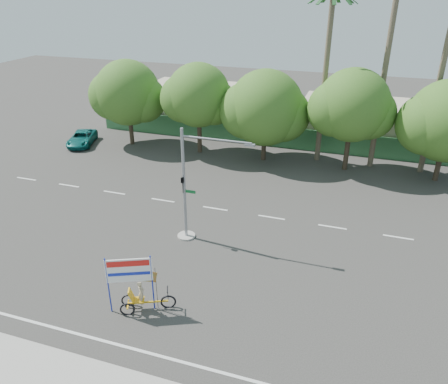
% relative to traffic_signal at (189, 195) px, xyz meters
% --- Properties ---
extents(ground, '(120.00, 120.00, 0.00)m').
position_rel_traffic_signal_xyz_m(ground, '(2.20, -3.98, -2.92)').
color(ground, '#33302D').
rests_on(ground, ground).
extents(fence, '(38.00, 0.08, 2.00)m').
position_rel_traffic_signal_xyz_m(fence, '(2.20, 17.52, -1.92)').
color(fence, '#336B3D').
rests_on(fence, ground).
extents(building_left, '(12.00, 8.00, 4.00)m').
position_rel_traffic_signal_xyz_m(building_left, '(-7.80, 22.02, -0.92)').
color(building_left, '#BEB197').
rests_on(building_left, ground).
extents(building_right, '(14.00, 8.00, 3.60)m').
position_rel_traffic_signal_xyz_m(building_right, '(10.20, 22.02, -1.12)').
color(building_right, '#BEB197').
rests_on(building_right, ground).
extents(tree_far_left, '(7.14, 6.00, 7.96)m').
position_rel_traffic_signal_xyz_m(tree_far_left, '(-11.85, 14.02, 1.84)').
color(tree_far_left, '#473828').
rests_on(tree_far_left, ground).
extents(tree_left, '(6.66, 5.60, 8.07)m').
position_rel_traffic_signal_xyz_m(tree_left, '(-4.85, 14.02, 2.14)').
color(tree_left, '#473828').
rests_on(tree_left, ground).
extents(tree_center, '(7.62, 6.40, 7.85)m').
position_rel_traffic_signal_xyz_m(tree_center, '(1.14, 14.02, 1.55)').
color(tree_center, '#473828').
rests_on(tree_center, ground).
extents(tree_right, '(6.90, 5.80, 8.36)m').
position_rel_traffic_signal_xyz_m(tree_right, '(8.15, 14.02, 2.32)').
color(tree_right, '#473828').
rests_on(tree_right, ground).
extents(tree_far_right, '(7.38, 6.20, 7.94)m').
position_rel_traffic_signal_xyz_m(tree_far_right, '(15.15, 14.02, 1.73)').
color(tree_far_right, '#473828').
rests_on(tree_far_right, ground).
extents(palm_tall, '(3.73, 3.79, 17.45)m').
position_rel_traffic_signal_xyz_m(palm_tall, '(10.20, 15.52, 7.55)').
color(palm_tall, '#70604C').
rests_on(palm_tall, ground).
extents(palm_mid, '(3.73, 3.79, 15.45)m').
position_rel_traffic_signal_xyz_m(palm_mid, '(14.20, 15.52, 6.48)').
color(palm_mid, '#70604C').
rests_on(palm_mid, ground).
extents(palm_short, '(3.73, 3.79, 14.45)m').
position_rel_traffic_signal_xyz_m(palm_short, '(5.70, 15.52, 5.94)').
color(palm_short, '#70604C').
rests_on(palm_short, ground).
extents(traffic_signal, '(4.72, 1.10, 7.00)m').
position_rel_traffic_signal_xyz_m(traffic_signal, '(0.00, 0.00, 0.00)').
color(traffic_signal, gray).
rests_on(traffic_signal, ground).
extents(trike_billboard, '(2.91, 1.50, 3.10)m').
position_rel_traffic_signal_xyz_m(trike_billboard, '(0.12, -6.84, -1.67)').
color(trike_billboard, black).
rests_on(trike_billboard, ground).
extents(pickup_truck, '(3.41, 4.93, 1.25)m').
position_rel_traffic_signal_xyz_m(pickup_truck, '(-16.29, 12.37, -2.29)').
color(pickup_truck, '#0D5E5B').
rests_on(pickup_truck, ground).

